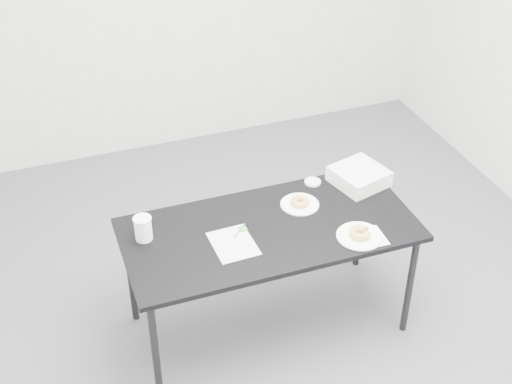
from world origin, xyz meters
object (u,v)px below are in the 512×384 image
object	(u,v)px
plate_near	(359,236)
donut_far	(300,201)
scorecard	(233,244)
pen	(240,231)
table	(269,236)
plate_far	(300,204)
donut_near	(360,233)
bakery_box	(359,176)
coffee_cup	(143,228)

from	to	relation	value
plate_near	donut_far	bearing A→B (deg)	115.94
scorecard	pen	distance (m)	0.10
table	plate_far	world-z (taller)	plate_far
plate_near	scorecard	bearing A→B (deg)	164.60
donut_near	donut_far	xyz separation A→B (m)	(-0.17, 0.35, -0.01)
scorecard	bakery_box	distance (m)	0.86
plate_near	donut_far	size ratio (longest dim) A/B	2.40
bakery_box	coffee_cup	bearing A→B (deg)	168.50
donut_near	plate_far	bearing A→B (deg)	115.94
scorecard	donut_near	xyz separation A→B (m)	(0.61, -0.17, 0.03)
plate_near	coffee_cup	xyz separation A→B (m)	(-1.01, 0.36, 0.06)
coffee_cup	bakery_box	bearing A→B (deg)	3.42
table	pen	distance (m)	0.17
pen	plate_far	world-z (taller)	pen
plate_near	donut_near	distance (m)	0.02
plate_far	plate_near	bearing A→B (deg)	-64.06
donut_near	plate_far	size ratio (longest dim) A/B	0.53
pen	coffee_cup	world-z (taller)	coffee_cup
scorecard	donut_near	bearing A→B (deg)	-17.20
pen	plate_far	bearing A→B (deg)	-28.79
donut_far	plate_near	bearing A→B (deg)	-64.06
scorecard	plate_near	size ratio (longest dim) A/B	1.11
donut_near	scorecard	bearing A→B (deg)	164.60
table	coffee_cup	size ratio (longest dim) A/B	11.57
plate_near	coffee_cup	world-z (taller)	coffee_cup
table	donut_far	bearing A→B (deg)	30.47
table	pen	size ratio (longest dim) A/B	12.51
coffee_cup	pen	bearing A→B (deg)	-13.51
donut_near	donut_far	bearing A→B (deg)	115.94
pen	donut_far	xyz separation A→B (m)	(0.37, 0.11, 0.02)
pen	plate_near	xyz separation A→B (m)	(0.55, -0.25, 0.00)
table	plate_far	distance (m)	0.26
scorecard	coffee_cup	distance (m)	0.45
bakery_box	table	bearing A→B (deg)	-176.22
bakery_box	scorecard	bearing A→B (deg)	-177.08
coffee_cup	bakery_box	world-z (taller)	coffee_cup
scorecard	plate_near	xyz separation A→B (m)	(0.61, -0.17, 0.01)
scorecard	plate_far	bearing A→B (deg)	21.48
plate_near	plate_far	distance (m)	0.39
table	donut_far	xyz separation A→B (m)	(0.22, 0.13, 0.07)
pen	plate_near	size ratio (longest dim) A/B	0.52
scorecard	bakery_box	size ratio (longest dim) A/B	0.98
table	coffee_cup	distance (m)	0.64
donut_far	bakery_box	distance (m)	0.39
pen	plate_near	distance (m)	0.60
table	plate_far	bearing A→B (deg)	30.47
pen	plate_far	distance (m)	0.39
plate_near	donut_near	xyz separation A→B (m)	(0.00, 0.00, 0.02)
table	plate_far	xyz separation A→B (m)	(0.22, 0.13, 0.05)
donut_near	pen	bearing A→B (deg)	155.69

